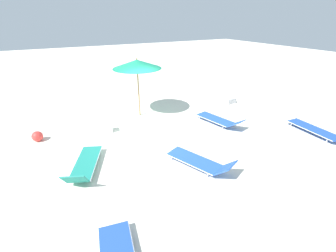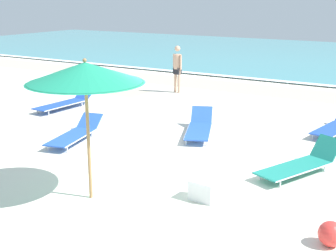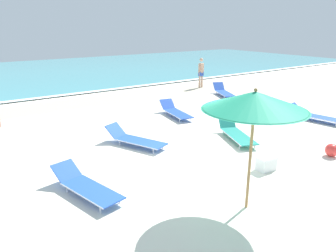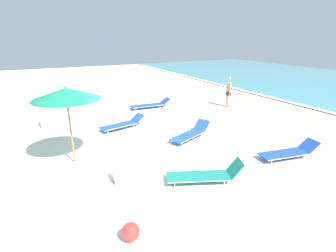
# 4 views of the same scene
# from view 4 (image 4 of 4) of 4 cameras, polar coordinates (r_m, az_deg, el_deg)

# --- Properties ---
(ground_plane) EXTENTS (60.00, 60.00, 0.16)m
(ground_plane) POSITION_cam_4_polar(r_m,az_deg,el_deg) (9.14, -6.88, -7.29)
(ground_plane) COLOR silver
(beach_umbrella) EXTENTS (2.05, 2.05, 2.55)m
(beach_umbrella) POSITION_cam_4_polar(r_m,az_deg,el_deg) (8.52, -21.28, 6.53)
(beach_umbrella) COLOR #9E7547
(beach_umbrella) RESTS_ON ground_plane
(lounger_stack) EXTENTS (0.90, 1.92, 0.32)m
(lounger_stack) POSITION_cam_4_polar(r_m,az_deg,el_deg) (13.43, -22.34, 1.15)
(lounger_stack) COLOR white
(lounger_stack) RESTS_ON ground_plane
(sun_lounger_under_umbrella) EXTENTS (0.95, 2.17, 0.54)m
(sun_lounger_under_umbrella) POSITION_cam_4_polar(r_m,az_deg,el_deg) (9.85, 24.82, -5.14)
(sun_lounger_under_umbrella) COLOR blue
(sun_lounger_under_umbrella) RESTS_ON ground_plane
(sun_lounger_beside_umbrella) EXTENTS (1.36, 2.15, 0.56)m
(sun_lounger_beside_umbrella) POSITION_cam_4_polar(r_m,az_deg,el_deg) (10.66, 4.95, -1.58)
(sun_lounger_beside_umbrella) COLOR blue
(sun_lounger_beside_umbrella) RESTS_ON ground_plane
(sun_lounger_near_water_left) EXTENTS (1.38, 2.19, 0.62)m
(sun_lounger_near_water_left) POSITION_cam_4_polar(r_m,az_deg,el_deg) (7.63, 8.23, -10.41)
(sun_lounger_near_water_left) COLOR #1E8475
(sun_lounger_near_water_left) RESTS_ON ground_plane
(sun_lounger_near_water_right) EXTENTS (1.06, 2.16, 0.49)m
(sun_lounger_near_water_right) POSITION_cam_4_polar(r_m,az_deg,el_deg) (11.96, -9.86, 0.48)
(sun_lounger_near_water_right) COLOR blue
(sun_lounger_near_water_right) RESTS_ON ground_plane
(sun_lounger_mid_beach_solo) EXTENTS (0.71, 2.36, 0.50)m
(sun_lounger_mid_beach_solo) POSITION_cam_4_polar(r_m,az_deg,el_deg) (15.22, -3.83, 4.69)
(sun_lounger_mid_beach_solo) COLOR blue
(sun_lounger_mid_beach_solo) RESTS_ON ground_plane
(beachgoer_shoreline_child) EXTENTS (0.43, 0.27, 1.76)m
(beachgoer_shoreline_child) POSITION_cam_4_polar(r_m,az_deg,el_deg) (15.66, 13.05, 7.64)
(beachgoer_shoreline_child) COLOR tan
(beachgoer_shoreline_child) RESTS_ON ground_plane
(beach_ball) EXTENTS (0.38, 0.38, 0.38)m
(beach_ball) POSITION_cam_4_polar(r_m,az_deg,el_deg) (5.76, -8.11, -21.84)
(beach_ball) COLOR red
(beach_ball) RESTS_ON ground_plane
(cooler_box) EXTENTS (0.52, 0.38, 0.37)m
(cooler_box) POSITION_cam_4_polar(r_m,az_deg,el_deg) (7.72, -10.50, -10.48)
(cooler_box) COLOR white
(cooler_box) RESTS_ON ground_plane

